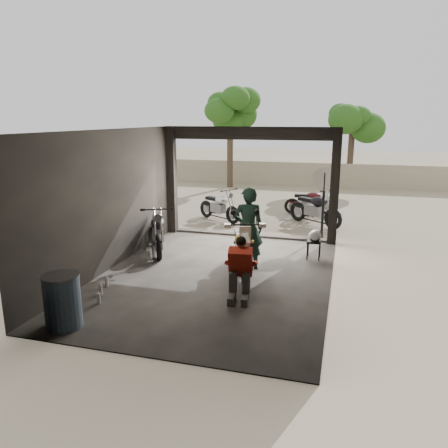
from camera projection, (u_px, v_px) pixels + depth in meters
The scene contains 16 objects.
ground at pixel (215, 277), 9.70m from camera, with size 80.00×80.00×0.00m, color #7A6D56.
garage at pixel (222, 216), 9.91m from camera, with size 7.00×7.13×3.20m.
boundary_wall at pixel (293, 174), 22.65m from camera, with size 18.00×0.30×1.20m, color gray.
tree_left at pixel (230, 106), 21.23m from camera, with size 2.20×2.20×5.60m.
tree_right at pixel (353, 115), 21.21m from camera, with size 2.20×2.20×5.00m.
main_bike at pixel (242, 245), 9.76m from camera, with size 0.82×1.99×1.32m, color beige, non-canonical shape.
left_bike at pixel (158, 228), 11.41m from camera, with size 0.78×1.88×1.27m, color black, non-canonical shape.
outside_bike_a at pixel (219, 204), 14.85m from camera, with size 0.70×1.69×1.14m, color black, non-canonical shape.
outside_bike_b at pixel (310, 200), 15.80m from camera, with size 0.66×1.61×1.09m, color #400F13, non-canonical shape.
outside_bike_c at pixel (315, 206), 14.20m from camera, with size 0.78×1.88×1.27m, color black, non-canonical shape.
rider at pixel (248, 229), 9.99m from camera, with size 0.71×0.46×1.94m, color black.
mechanic at pixel (240, 271), 8.37m from camera, with size 0.60×0.82×1.18m, color red, non-canonical shape.
stool at pixel (314, 244), 10.81m from camera, with size 0.35×0.35×0.48m.
helmet at pixel (315, 236), 10.73m from camera, with size 0.30×0.31×0.28m, color white.
oil_drum at pixel (63, 302), 7.24m from camera, with size 0.60×0.60×0.93m, color #3E5369.
sign_post at pixel (324, 191), 12.48m from camera, with size 0.70×0.08×2.10m.
Camera 1 is at (2.66, -8.75, 3.46)m, focal length 35.00 mm.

